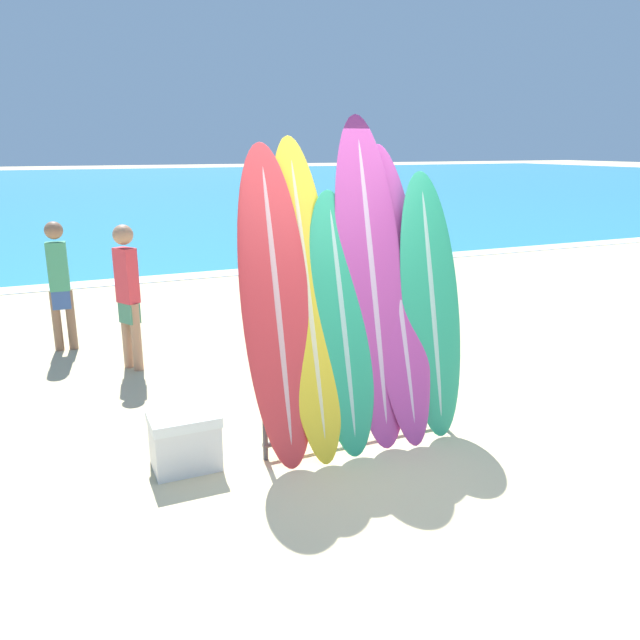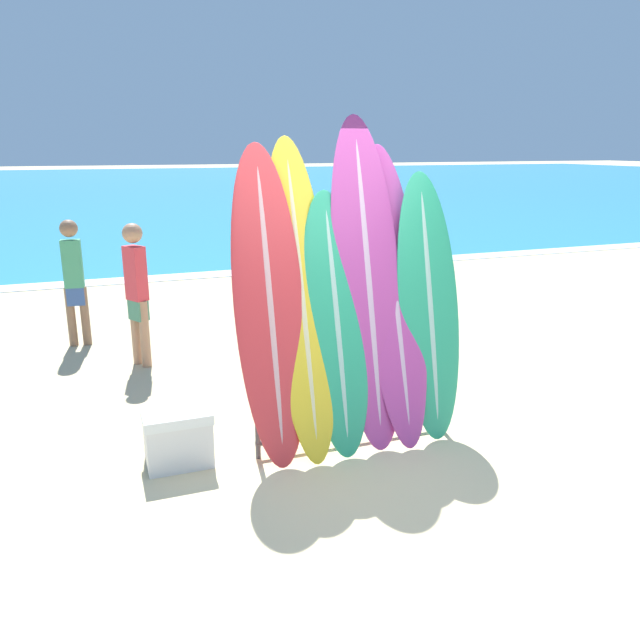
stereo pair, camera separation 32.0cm
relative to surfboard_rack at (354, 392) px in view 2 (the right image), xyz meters
The scene contains 13 objects.
ground_plane 0.81m from the surfboard_rack, 94.00° to the right, with size 160.00×160.00×0.00m, color #CCB789.
ocean_water 36.59m from the surfboard_rack, 90.07° to the left, with size 120.00×60.00×0.01m.
surfboard_rack is the anchor object (origin of this frame).
surfboard_slot_0 1.02m from the surfboard_rack, behind, with size 0.55×0.70×2.41m.
surfboard_slot_1 0.89m from the surfboard_rack, 166.13° to the left, with size 0.49×0.84×2.46m.
surfboard_slot_2 0.60m from the surfboard_rack, 168.98° to the left, with size 0.52×0.65×2.05m.
surfboard_slot_3 0.88m from the surfboard_rack, 34.74° to the left, with size 0.58×0.74×2.62m.
surfboard_slot_4 0.85m from the surfboard_rack, 14.48° to the left, with size 0.52×0.85×2.39m.
surfboard_slot_5 0.93m from the surfboard_rack, ahead, with size 0.55×0.58×2.18m.
person_near_water 2.98m from the surfboard_rack, 120.08° to the left, with size 0.24×0.27×1.58m.
person_mid_beach 5.26m from the surfboard_rack, 67.05° to the left, with size 0.24×0.26×1.53m.
person_far_left 4.17m from the surfboard_rack, 120.91° to the left, with size 0.26×0.21×1.54m.
cooler_box 1.43m from the surfboard_rack, behind, with size 0.51×0.39×0.44m.
Camera 2 is at (-1.83, -3.65, 2.37)m, focal length 35.00 mm.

